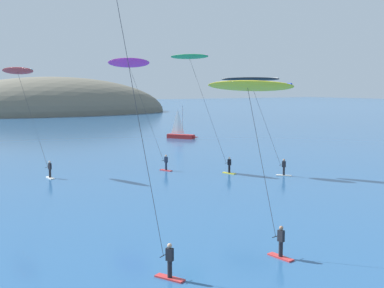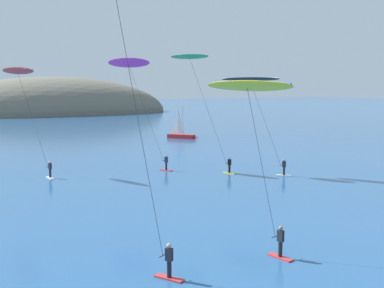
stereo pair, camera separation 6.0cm
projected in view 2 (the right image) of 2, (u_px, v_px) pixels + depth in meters
sailboat_near at (183, 135)px, 82.93m from camera, size 4.10×5.48×5.70m
kitesurfer_black at (252, 86)px, 48.83m from camera, size 4.52×7.15×9.90m
kitesurfer_green at (193, 67)px, 50.26m from camera, size 4.35×7.28×12.31m
kitesurfer_pink at (118, 4)px, 22.20m from camera, size 3.89×6.39×14.05m
kitesurfer_magenta at (131, 69)px, 52.47m from camera, size 4.43×8.37×12.05m
kitesurfer_red at (20, 79)px, 48.69m from camera, size 3.35×8.37×10.91m
kitesurfer_yellow at (250, 98)px, 25.76m from camera, size 2.21×6.30×9.28m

